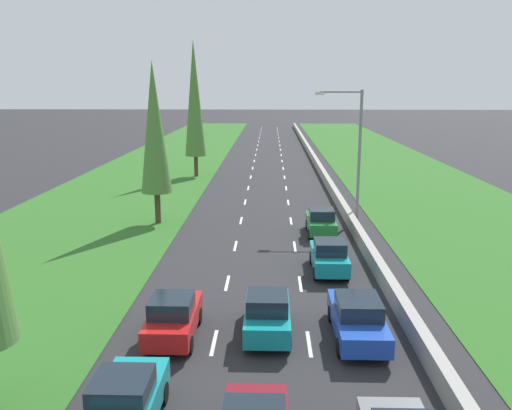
% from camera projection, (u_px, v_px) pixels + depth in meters
% --- Properties ---
extents(ground_plane, '(300.00, 300.00, 0.00)m').
position_uv_depth(ground_plane, '(268.00, 165.00, 63.19)').
color(ground_plane, '#28282B').
rests_on(ground_plane, ground).
extents(grass_verge_left, '(14.00, 140.00, 0.04)m').
position_uv_depth(grass_verge_left, '(163.00, 164.00, 63.53)').
color(grass_verge_left, '#2D6623').
rests_on(grass_verge_left, ground).
extents(grass_verge_right, '(14.00, 140.00, 0.04)m').
position_uv_depth(grass_verge_right, '(388.00, 165.00, 62.80)').
color(grass_verge_right, '#2D6623').
rests_on(grass_verge_right, ground).
extents(median_barrier, '(0.44, 120.00, 0.85)m').
position_uv_depth(median_barrier, '(316.00, 161.00, 62.95)').
color(median_barrier, '#9E9B93').
rests_on(median_barrier, ground).
extents(lane_markings, '(3.64, 116.00, 0.01)m').
position_uv_depth(lane_markings, '(268.00, 165.00, 63.19)').
color(lane_markings, white).
rests_on(lane_markings, ground).
extents(teal_hatchback_left_lane, '(1.74, 3.90, 1.72)m').
position_uv_depth(teal_hatchback_left_lane, '(125.00, 402.00, 14.31)').
color(teal_hatchback_left_lane, teal).
rests_on(teal_hatchback_left_lane, ground).
extents(red_hatchback_left_lane, '(1.74, 3.90, 1.72)m').
position_uv_depth(red_hatchback_left_lane, '(173.00, 317.00, 19.58)').
color(red_hatchback_left_lane, red).
rests_on(red_hatchback_left_lane, ground).
extents(blue_sedan_right_lane, '(1.82, 4.50, 1.64)m').
position_uv_depth(blue_sedan_right_lane, '(357.00, 318.00, 19.56)').
color(blue_sedan_right_lane, '#1E47B7').
rests_on(blue_sedan_right_lane, ground).
extents(teal_hatchback_centre_lane, '(1.74, 3.90, 1.72)m').
position_uv_depth(teal_hatchback_centre_lane, '(267.00, 314.00, 19.85)').
color(teal_hatchback_centre_lane, teal).
rests_on(teal_hatchback_centre_lane, ground).
extents(teal_hatchback_right_lane, '(1.74, 3.90, 1.72)m').
position_uv_depth(teal_hatchback_right_lane, '(329.00, 256.00, 26.56)').
color(teal_hatchback_right_lane, teal).
rests_on(teal_hatchback_right_lane, ground).
extents(green_hatchback_right_lane, '(1.74, 3.90, 1.72)m').
position_uv_depth(green_hatchback_right_lane, '(321.00, 222.00, 33.28)').
color(green_hatchback_right_lane, '#237A33').
rests_on(green_hatchback_right_lane, ground).
extents(poplar_tree_second, '(2.07, 2.07, 10.89)m').
position_uv_depth(poplar_tree_second, '(154.00, 128.00, 34.76)').
color(poplar_tree_second, '#4C3823').
rests_on(poplar_tree_second, ground).
extents(poplar_tree_third, '(2.14, 2.14, 13.80)m').
position_uv_depth(poplar_tree_third, '(194.00, 99.00, 53.12)').
color(poplar_tree_third, '#4C3823').
rests_on(poplar_tree_third, ground).
extents(street_light_mast, '(3.20, 0.28, 9.00)m').
position_uv_depth(street_light_mast, '(355.00, 146.00, 35.68)').
color(street_light_mast, gray).
rests_on(street_light_mast, ground).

